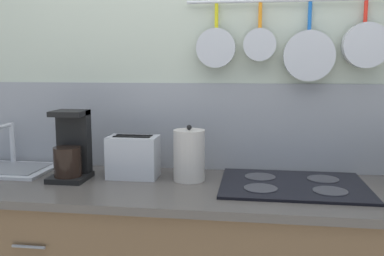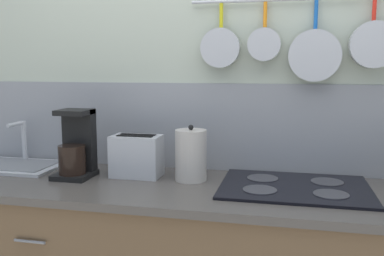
# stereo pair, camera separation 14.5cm
# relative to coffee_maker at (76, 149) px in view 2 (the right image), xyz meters

# --- Properties ---
(wall_back) EXTENTS (7.20, 0.15, 2.60)m
(wall_back) POSITION_rel_coffee_maker_xyz_m (0.64, 0.31, 0.25)
(wall_back) COLOR #B2BCA8
(wall_back) RESTS_ON ground_plane
(countertop) EXTENTS (2.74, 0.64, 0.03)m
(countertop) POSITION_rel_coffee_maker_xyz_m (0.64, -0.04, -0.15)
(countertop) COLOR #4C4742
(countertop) RESTS_ON cabinet_base
(sink_basin) EXTENTS (0.53, 0.33, 0.23)m
(sink_basin) POSITION_rel_coffee_maker_xyz_m (-0.43, 0.10, -0.12)
(sink_basin) COLOR #B7BABF
(sink_basin) RESTS_ON countertop
(coffee_maker) EXTENTS (0.17, 0.19, 0.32)m
(coffee_maker) POSITION_rel_coffee_maker_xyz_m (0.00, 0.00, 0.00)
(coffee_maker) COLOR black
(coffee_maker) RESTS_ON countertop
(toaster) EXTENTS (0.25, 0.14, 0.20)m
(toaster) POSITION_rel_coffee_maker_xyz_m (0.28, 0.07, -0.03)
(toaster) COLOR #B7BABF
(toaster) RESTS_ON countertop
(kettle) EXTENTS (0.15, 0.15, 0.26)m
(kettle) POSITION_rel_coffee_maker_xyz_m (0.55, 0.05, -0.01)
(kettle) COLOR beige
(kettle) RESTS_ON countertop
(cooktop) EXTENTS (0.64, 0.48, 0.01)m
(cooktop) POSITION_rel_coffee_maker_xyz_m (1.02, 0.02, -0.13)
(cooktop) COLOR black
(cooktop) RESTS_ON countertop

